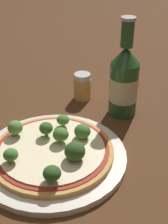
# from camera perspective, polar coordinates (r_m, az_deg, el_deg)

# --- Properties ---
(ground_plane) EXTENTS (3.00, 3.00, 0.00)m
(ground_plane) POSITION_cam_1_polar(r_m,az_deg,el_deg) (0.58, -4.72, -8.40)
(ground_plane) COLOR #4C2D19
(plate) EXTENTS (0.27, 0.27, 0.01)m
(plate) POSITION_cam_1_polar(r_m,az_deg,el_deg) (0.58, -5.77, -7.88)
(plate) COLOR silver
(plate) RESTS_ON ground_plane
(pizza) EXTENTS (0.22, 0.22, 0.01)m
(pizza) POSITION_cam_1_polar(r_m,az_deg,el_deg) (0.57, -5.80, -7.00)
(pizza) COLOR tan
(pizza) RESTS_ON plate
(broccoli_floret_0) EXTENTS (0.03, 0.03, 0.03)m
(broccoli_floret_0) POSITION_cam_1_polar(r_m,az_deg,el_deg) (0.60, -12.47, -2.79)
(broccoli_floret_0) COLOR #7A9E5B
(broccoli_floret_0) RESTS_ON pizza
(broccoli_floret_1) EXTENTS (0.03, 0.03, 0.03)m
(broccoli_floret_1) POSITION_cam_1_polar(r_m,az_deg,el_deg) (0.54, -13.25, -7.63)
(broccoli_floret_1) COLOR #7A9E5B
(broccoli_floret_1) RESTS_ON pizza
(broccoli_floret_2) EXTENTS (0.03, 0.03, 0.03)m
(broccoli_floret_2) POSITION_cam_1_polar(r_m,az_deg,el_deg) (0.59, -6.96, -2.97)
(broccoli_floret_2) COLOR #7A9E5B
(broccoli_floret_2) RESTS_ON pizza
(broccoli_floret_3) EXTENTS (0.02, 0.02, 0.02)m
(broccoli_floret_3) POSITION_cam_1_polar(r_m,az_deg,el_deg) (0.61, -3.86, -1.46)
(broccoli_floret_3) COLOR #7A9E5B
(broccoli_floret_3) RESTS_ON pizza
(broccoli_floret_4) EXTENTS (0.03, 0.03, 0.03)m
(broccoli_floret_4) POSITION_cam_1_polar(r_m,az_deg,el_deg) (0.58, -0.30, -3.54)
(broccoli_floret_4) COLOR #7A9E5B
(broccoli_floret_4) RESTS_ON pizza
(broccoli_floret_5) EXTENTS (0.04, 0.04, 0.03)m
(broccoli_floret_5) POSITION_cam_1_polar(r_m,az_deg,el_deg) (0.53, -1.68, -7.18)
(broccoli_floret_5) COLOR #7A9E5B
(broccoli_floret_5) RESTS_ON pizza
(broccoli_floret_6) EXTENTS (0.03, 0.03, 0.03)m
(broccoli_floret_6) POSITION_cam_1_polar(r_m,az_deg,el_deg) (0.57, -4.28, -4.14)
(broccoli_floret_6) COLOR #7A9E5B
(broccoli_floret_6) RESTS_ON pizza
(broccoli_floret_7) EXTENTS (0.03, 0.03, 0.03)m
(broccoli_floret_7) POSITION_cam_1_polar(r_m,az_deg,el_deg) (0.49, -5.87, -11.09)
(broccoli_floret_7) COLOR #7A9E5B
(broccoli_floret_7) RESTS_ON pizza
(beer_bottle) EXTENTS (0.06, 0.06, 0.22)m
(beer_bottle) POSITION_cam_1_polar(r_m,az_deg,el_deg) (0.68, 7.31, 5.64)
(beer_bottle) COLOR #234C28
(beer_bottle) RESTS_ON ground_plane
(pepper_shaker) EXTENTS (0.04, 0.04, 0.07)m
(pepper_shaker) POSITION_cam_1_polar(r_m,az_deg,el_deg) (0.76, -0.32, 4.68)
(pepper_shaker) COLOR tan
(pepper_shaker) RESTS_ON ground_plane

